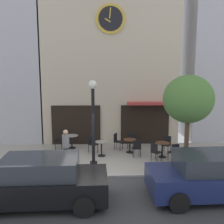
{
  "coord_description": "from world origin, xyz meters",
  "views": [
    {
      "loc": [
        0.42,
        -10.05,
        4.27
      ],
      "look_at": [
        0.83,
        2.48,
        2.3
      ],
      "focal_mm": 41.75,
      "sensor_mm": 36.0,
      "label": 1
    }
  ],
  "objects_px": {
    "cafe_table_rightmost": "(163,147)",
    "pedestrian_grey": "(66,147)",
    "cafe_chair_mid_row": "(92,143)",
    "parked_car_navy": "(212,176)",
    "cafe_table_center_left": "(72,139)",
    "cafe_table_near_door": "(130,143)",
    "cafe_chair_curbside": "(167,143)",
    "parked_car_black": "(41,181)",
    "street_lamp": "(93,125)",
    "cafe_chair_near_tree": "(155,151)",
    "cafe_chair_left_end": "(137,147)",
    "cafe_table_leftmost": "(101,146)",
    "cafe_chair_under_awning": "(117,140)",
    "cafe_chair_outer": "(174,151)",
    "street_tree": "(188,100)",
    "cafe_chair_facing_wall": "(132,139)",
    "cafe_chair_by_entrance": "(57,140)"
  },
  "relations": [
    {
      "from": "cafe_table_rightmost",
      "to": "pedestrian_grey",
      "type": "xyz_separation_m",
      "value": [
        -4.65,
        -0.99,
        0.33
      ]
    },
    {
      "from": "cafe_chair_mid_row",
      "to": "parked_car_navy",
      "type": "bearing_deg",
      "value": -50.11
    },
    {
      "from": "cafe_table_center_left",
      "to": "cafe_table_near_door",
      "type": "relative_size",
      "value": 1.03
    },
    {
      "from": "cafe_table_center_left",
      "to": "cafe_table_rightmost",
      "type": "bearing_deg",
      "value": -19.7
    },
    {
      "from": "cafe_chair_curbside",
      "to": "parked_car_black",
      "type": "xyz_separation_m",
      "value": [
        -5.36,
        -5.12,
        0.23
      ]
    },
    {
      "from": "street_lamp",
      "to": "cafe_chair_near_tree",
      "type": "bearing_deg",
      "value": 17.55
    },
    {
      "from": "cafe_table_near_door",
      "to": "cafe_chair_left_end",
      "type": "xyz_separation_m",
      "value": [
        0.28,
        -0.76,
        0.03
      ]
    },
    {
      "from": "pedestrian_grey",
      "to": "parked_car_black",
      "type": "height_order",
      "value": "pedestrian_grey"
    },
    {
      "from": "cafe_table_leftmost",
      "to": "pedestrian_grey",
      "type": "height_order",
      "value": "pedestrian_grey"
    },
    {
      "from": "cafe_chair_under_awning",
      "to": "cafe_chair_outer",
      "type": "relative_size",
      "value": 1.0
    },
    {
      "from": "cafe_chair_mid_row",
      "to": "parked_car_black",
      "type": "distance_m",
      "value": 5.55
    },
    {
      "from": "pedestrian_grey",
      "to": "parked_car_navy",
      "type": "xyz_separation_m",
      "value": [
        5.38,
        -3.21,
        -0.1
      ]
    },
    {
      "from": "cafe_table_rightmost",
      "to": "street_tree",
      "type": "bearing_deg",
      "value": -67.92
    },
    {
      "from": "cafe_table_near_door",
      "to": "cafe_chair_facing_wall",
      "type": "relative_size",
      "value": 0.8
    },
    {
      "from": "cafe_chair_left_end",
      "to": "parked_car_black",
      "type": "height_order",
      "value": "parked_car_black"
    },
    {
      "from": "cafe_table_near_door",
      "to": "cafe_chair_under_awning",
      "type": "xyz_separation_m",
      "value": [
        -0.65,
        0.57,
        0.03
      ]
    },
    {
      "from": "cafe_chair_facing_wall",
      "to": "cafe_chair_mid_row",
      "type": "bearing_deg",
      "value": -161.96
    },
    {
      "from": "cafe_table_rightmost",
      "to": "cafe_chair_near_tree",
      "type": "xyz_separation_m",
      "value": [
        -0.49,
        -0.63,
        -0.01
      ]
    },
    {
      "from": "cafe_table_near_door",
      "to": "cafe_chair_left_end",
      "type": "height_order",
      "value": "cafe_chair_left_end"
    },
    {
      "from": "cafe_chair_mid_row",
      "to": "cafe_chair_facing_wall",
      "type": "height_order",
      "value": "same"
    },
    {
      "from": "cafe_chair_by_entrance",
      "to": "parked_car_navy",
      "type": "relative_size",
      "value": 0.21
    },
    {
      "from": "cafe_chair_under_awning",
      "to": "cafe_chair_near_tree",
      "type": "xyz_separation_m",
      "value": [
        1.71,
        -2.0,
        0.0
      ]
    },
    {
      "from": "street_lamp",
      "to": "cafe_chair_by_entrance",
      "type": "bearing_deg",
      "value": 124.58
    },
    {
      "from": "cafe_table_center_left",
      "to": "cafe_chair_near_tree",
      "type": "xyz_separation_m",
      "value": [
        4.22,
        -2.32,
        0.0
      ]
    },
    {
      "from": "cafe_table_center_left",
      "to": "cafe_chair_by_entrance",
      "type": "relative_size",
      "value": 0.83
    },
    {
      "from": "cafe_table_leftmost",
      "to": "parked_car_navy",
      "type": "relative_size",
      "value": 0.17
    },
    {
      "from": "cafe_table_rightmost",
      "to": "cafe_chair_by_entrance",
      "type": "bearing_deg",
      "value": 164.24
    },
    {
      "from": "cafe_chair_curbside",
      "to": "cafe_chair_by_entrance",
      "type": "bearing_deg",
      "value": 171.61
    },
    {
      "from": "cafe_table_center_left",
      "to": "parked_car_black",
      "type": "height_order",
      "value": "parked_car_black"
    },
    {
      "from": "cafe_chair_under_awning",
      "to": "pedestrian_grey",
      "type": "xyz_separation_m",
      "value": [
        -2.45,
        -2.36,
        0.33
      ]
    },
    {
      "from": "cafe_table_rightmost",
      "to": "cafe_table_near_door",
      "type": "bearing_deg",
      "value": 152.59
    },
    {
      "from": "cafe_table_rightmost",
      "to": "cafe_chair_by_entrance",
      "type": "height_order",
      "value": "cafe_chair_by_entrance"
    },
    {
      "from": "cafe_chair_curbside",
      "to": "cafe_chair_near_tree",
      "type": "distance_m",
      "value": 1.58
    },
    {
      "from": "cafe_table_leftmost",
      "to": "pedestrian_grey",
      "type": "distance_m",
      "value": 2.08
    },
    {
      "from": "street_lamp",
      "to": "parked_car_navy",
      "type": "height_order",
      "value": "street_lamp"
    },
    {
      "from": "cafe_table_center_left",
      "to": "cafe_table_near_door",
      "type": "height_order",
      "value": "cafe_table_center_left"
    },
    {
      "from": "street_tree",
      "to": "cafe_chair_under_awning",
      "type": "xyz_separation_m",
      "value": [
        -2.86,
        2.99,
        -2.55
      ]
    },
    {
      "from": "cafe_chair_outer",
      "to": "cafe_chair_curbside",
      "type": "height_order",
      "value": "same"
    },
    {
      "from": "cafe_chair_left_end",
      "to": "cafe_chair_facing_wall",
      "type": "bearing_deg",
      "value": 92.84
    },
    {
      "from": "street_lamp",
      "to": "cafe_chair_by_entrance",
      "type": "distance_m",
      "value": 4.04
    },
    {
      "from": "cafe_chair_under_awning",
      "to": "cafe_chair_by_entrance",
      "type": "distance_m",
      "value": 3.32
    },
    {
      "from": "cafe_table_leftmost",
      "to": "cafe_chair_facing_wall",
      "type": "bearing_deg",
      "value": 38.65
    },
    {
      "from": "cafe_chair_by_entrance",
      "to": "parked_car_navy",
      "type": "bearing_deg",
      "value": -42.61
    },
    {
      "from": "street_tree",
      "to": "cafe_chair_facing_wall",
      "type": "distance_m",
      "value": 4.6
    },
    {
      "from": "cafe_table_rightmost",
      "to": "parked_car_black",
      "type": "xyz_separation_m",
      "value": [
        -4.98,
        -4.43,
        0.22
      ]
    },
    {
      "from": "cafe_table_leftmost",
      "to": "cafe_table_rightmost",
      "type": "distance_m",
      "value": 3.06
    },
    {
      "from": "cafe_table_leftmost",
      "to": "parked_car_navy",
      "type": "bearing_deg",
      "value": -49.82
    },
    {
      "from": "cafe_table_center_left",
      "to": "cafe_chair_near_tree",
      "type": "bearing_deg",
      "value": -28.78
    },
    {
      "from": "street_tree",
      "to": "parked_car_black",
      "type": "bearing_deg",
      "value": -153.46
    },
    {
      "from": "parked_car_black",
      "to": "cafe_chair_under_awning",
      "type": "bearing_deg",
      "value": 64.45
    }
  ]
}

